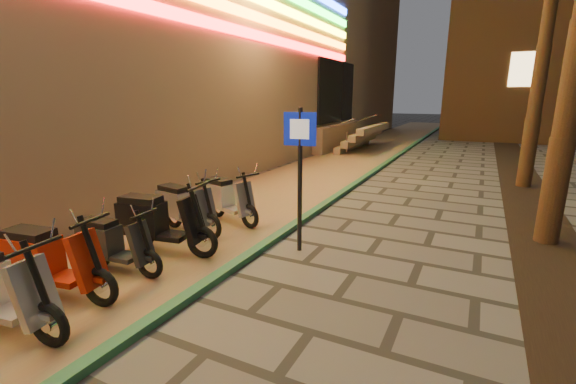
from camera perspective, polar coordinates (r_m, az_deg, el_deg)
The scene contains 9 objects.
parking_strip at distance 12.41m, azimuth 2.55°, elevation 1.89°, with size 3.40×60.00×0.01m, color #8C7251.
green_curb at distance 11.82m, azimuth 10.09°, elevation 1.29°, with size 0.18×60.00×0.10m, color #256340.
planting_strip at distance 6.73m, azimuth 35.72°, elevation -11.56°, with size 1.20×40.00×0.02m, color black.
pedestrian_sign at distance 6.36m, azimuth 1.77°, elevation 4.66°, with size 0.53×0.12×2.44m.
scooter_7 at distance 6.01m, azimuth -32.04°, elevation -8.60°, with size 1.72×0.72×1.21m.
scooter_8 at distance 6.46m, azimuth -24.72°, elevation -6.91°, with size 1.48×0.53×1.04m.
scooter_9 at distance 6.90m, azimuth -18.93°, elevation -4.16°, with size 1.81×0.77×1.27m.
scooter_10 at distance 7.85m, azimuth -15.30°, elevation -2.10°, with size 1.65×0.69×1.16m.
scooter_11 at distance 8.33m, azimuth -9.21°, elevation -0.87°, with size 1.61×0.85×1.15m.
Camera 1 is at (2.34, -1.08, 2.62)m, focal length 24.00 mm.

